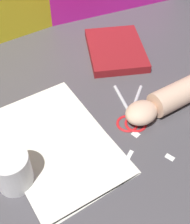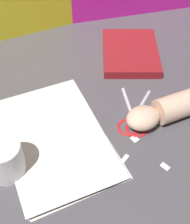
{
  "view_description": "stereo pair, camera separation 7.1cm",
  "coord_description": "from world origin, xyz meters",
  "views": [
    {
      "loc": [
        -0.24,
        -0.4,
        0.59
      ],
      "look_at": [
        0.01,
        0.01,
        0.06
      ],
      "focal_mm": 50.0,
      "sensor_mm": 36.0,
      "label": 1
    },
    {
      "loc": [
        -0.18,
        -0.43,
        0.59
      ],
      "look_at": [
        0.01,
        0.01,
        0.06
      ],
      "focal_mm": 50.0,
      "sensor_mm": 36.0,
      "label": 2
    }
  ],
  "objects": [
    {
      "name": "paper_scrap_near",
      "position": [
        0.11,
        -0.15,
        0.0
      ],
      "size": [
        0.02,
        0.02,
        0.0
      ],
      "color": "white",
      "rests_on": "ground_plane"
    },
    {
      "name": "book_closed",
      "position": [
        0.22,
        0.24,
        0.01
      ],
      "size": [
        0.23,
        0.26,
        0.03
      ],
      "color": "maroon",
      "rests_on": "ground_plane"
    },
    {
      "name": "mug",
      "position": [
        -0.21,
        -0.02,
        0.04
      ],
      "size": [
        0.08,
        0.08,
        0.09
      ],
      "color": "white",
      "rests_on": "ground_plane"
    },
    {
      "name": "scissors",
      "position": [
        0.1,
        0.0,
        0.0
      ],
      "size": [
        0.15,
        0.17,
        0.01
      ],
      "color": "silver",
      "rests_on": "ground_plane"
    },
    {
      "name": "ground_plane",
      "position": [
        0.0,
        0.0,
        0.0
      ],
      "size": [
        6.0,
        6.0,
        0.0
      ],
      "primitive_type": "plane",
      "color": "#4C494F"
    },
    {
      "name": "paper_stack",
      "position": [
        -0.09,
        0.02,
        0.0
      ],
      "size": [
        0.24,
        0.35,
        0.01
      ],
      "color": "white",
      "rests_on": "ground_plane"
    },
    {
      "name": "paper_scrap_far",
      "position": [
        0.03,
        -0.09,
        0.0
      ],
      "size": [
        0.03,
        0.02,
        0.0
      ],
      "color": "white",
      "rests_on": "ground_plane"
    },
    {
      "name": "paper_scrap_mid",
      "position": [
        0.08,
        -0.05,
        0.0
      ],
      "size": [
        0.02,
        0.02,
        0.0
      ],
      "color": "white",
      "rests_on": "ground_plane"
    },
    {
      "name": "hand_forearm",
      "position": [
        0.22,
        -0.02,
        0.03
      ],
      "size": [
        0.28,
        0.07,
        0.06
      ],
      "color": "beige",
      "rests_on": "ground_plane"
    }
  ]
}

